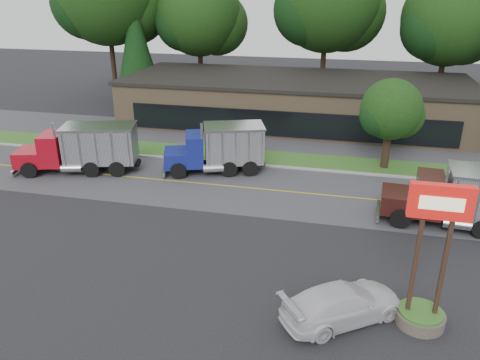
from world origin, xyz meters
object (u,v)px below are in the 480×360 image
(rally_car, at_px, (343,303))
(dump_truck_maroon, at_px, (471,197))
(dump_truck_red, at_px, (84,147))
(dump_truck_blue, at_px, (220,147))
(bilo_sign, at_px, (427,280))

(rally_car, bearing_deg, dump_truck_maroon, -70.47)
(dump_truck_red, xyz_separation_m, dump_truck_blue, (9.35, 2.19, -0.01))
(bilo_sign, xyz_separation_m, rally_car, (-3.00, -0.42, -1.28))
(bilo_sign, height_order, rally_car, bilo_sign)
(bilo_sign, height_order, dump_truck_red, bilo_sign)
(dump_truck_red, distance_m, rally_car, 22.11)
(bilo_sign, bearing_deg, rally_car, -172.05)
(bilo_sign, distance_m, dump_truck_maroon, 9.62)
(dump_truck_blue, bearing_deg, dump_truck_red, -5.74)
(dump_truck_maroon, xyz_separation_m, rally_car, (-6.42, -9.40, -1.07))
(dump_truck_blue, xyz_separation_m, rally_car, (9.00, -14.48, -1.06))
(dump_truck_red, height_order, rally_car, dump_truck_red)
(dump_truck_maroon, bearing_deg, bilo_sign, 72.93)
(rally_car, bearing_deg, dump_truck_red, 20.05)
(bilo_sign, xyz_separation_m, dump_truck_maroon, (3.42, 8.98, -0.22))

